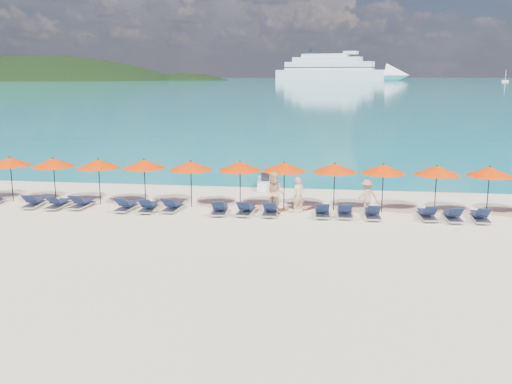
# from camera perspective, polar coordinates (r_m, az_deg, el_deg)

# --- Properties ---
(ground) EXTENTS (1400.00, 1400.00, 0.00)m
(ground) POSITION_cam_1_polar(r_m,az_deg,el_deg) (22.33, -1.04, -4.57)
(ground) COLOR beige
(sea) EXTENTS (1600.00, 1300.00, 0.01)m
(sea) POSITION_cam_1_polar(r_m,az_deg,el_deg) (681.22, 7.63, 11.08)
(sea) COLOR #1FA9B2
(sea) RESTS_ON ground
(headland_main) EXTENTS (374.00, 242.00, 126.50)m
(headland_main) POSITION_cam_1_polar(r_m,az_deg,el_deg) (639.43, -20.73, 6.99)
(headland_main) COLOR black
(headland_main) RESTS_ON ground
(headland_small) EXTENTS (162.00, 126.00, 85.50)m
(headland_small) POSITION_cam_1_polar(r_m,az_deg,el_deg) (602.47, -7.06, 7.69)
(headland_small) COLOR black
(headland_small) RESTS_ON ground
(cruise_ship) EXTENTS (138.70, 58.97, 38.41)m
(cruise_ship) POSITION_cam_1_polar(r_m,az_deg,el_deg) (607.14, 8.61, 11.93)
(cruise_ship) COLOR silver
(cruise_ship) RESTS_ON ground
(sailboat_near) EXTENTS (5.39, 1.80, 9.88)m
(sailboat_near) POSITION_cam_1_polar(r_m,az_deg,el_deg) (519.95, 23.65, 10.17)
(sailboat_near) COLOR silver
(sailboat_near) RESTS_ON ground
(jetski) EXTENTS (1.08, 2.31, 0.80)m
(jetski) POSITION_cam_1_polar(r_m,az_deg,el_deg) (31.65, 0.94, 0.91)
(jetski) COLOR white
(jetski) RESTS_ON ground
(beachgoer_a) EXTENTS (0.73, 0.68, 1.67)m
(beachgoer_a) POSITION_cam_1_polar(r_m,az_deg,el_deg) (26.04, 4.31, -0.34)
(beachgoer_a) COLOR tan
(beachgoer_a) RESTS_ON ground
(beachgoer_b) EXTENTS (0.98, 0.61, 1.93)m
(beachgoer_b) POSITION_cam_1_polar(r_m,az_deg,el_deg) (25.81, 1.87, -0.13)
(beachgoer_b) COLOR tan
(beachgoer_b) RESTS_ON ground
(beachgoer_c) EXTENTS (1.11, 0.69, 1.59)m
(beachgoer_c) POSITION_cam_1_polar(r_m,az_deg,el_deg) (26.41, 11.04, -0.45)
(beachgoer_c) COLOR tan
(beachgoer_c) RESTS_ON ground
(umbrella_1) EXTENTS (2.10, 2.10, 2.28)m
(umbrella_1) POSITION_cam_1_polar(r_m,az_deg,el_deg) (30.73, -23.39, 2.81)
(umbrella_1) COLOR black
(umbrella_1) RESTS_ON ground
(umbrella_2) EXTENTS (2.10, 2.10, 2.28)m
(umbrella_2) POSITION_cam_1_polar(r_m,az_deg,el_deg) (29.61, -19.61, 2.79)
(umbrella_2) COLOR black
(umbrella_2) RESTS_ON ground
(umbrella_3) EXTENTS (2.10, 2.10, 2.28)m
(umbrella_3) POSITION_cam_1_polar(r_m,az_deg,el_deg) (28.59, -15.49, 2.75)
(umbrella_3) COLOR black
(umbrella_3) RESTS_ON ground
(umbrella_4) EXTENTS (2.10, 2.10, 2.28)m
(umbrella_4) POSITION_cam_1_polar(r_m,az_deg,el_deg) (27.94, -11.13, 2.76)
(umbrella_4) COLOR black
(umbrella_4) RESTS_ON ground
(umbrella_5) EXTENTS (2.10, 2.10, 2.28)m
(umbrella_5) POSITION_cam_1_polar(r_m,az_deg,el_deg) (27.13, -6.54, 2.64)
(umbrella_5) COLOR black
(umbrella_5) RESTS_ON ground
(umbrella_6) EXTENTS (2.10, 2.10, 2.28)m
(umbrella_6) POSITION_cam_1_polar(r_m,az_deg,el_deg) (26.81, -1.61, 2.60)
(umbrella_6) COLOR black
(umbrella_6) RESTS_ON ground
(umbrella_7) EXTENTS (2.10, 2.10, 2.28)m
(umbrella_7) POSITION_cam_1_polar(r_m,az_deg,el_deg) (26.62, 2.84, 2.53)
(umbrella_7) COLOR black
(umbrella_7) RESTS_ON ground
(umbrella_8) EXTENTS (2.10, 2.10, 2.28)m
(umbrella_8) POSITION_cam_1_polar(r_m,az_deg,el_deg) (26.52, 7.88, 2.40)
(umbrella_8) COLOR black
(umbrella_8) RESTS_ON ground
(umbrella_9) EXTENTS (2.10, 2.10, 2.28)m
(umbrella_9) POSITION_cam_1_polar(r_m,az_deg,el_deg) (26.63, 12.63, 2.26)
(umbrella_9) COLOR black
(umbrella_9) RESTS_ON ground
(umbrella_10) EXTENTS (2.10, 2.10, 2.28)m
(umbrella_10) POSITION_cam_1_polar(r_m,az_deg,el_deg) (26.87, 17.64, 2.07)
(umbrella_10) COLOR black
(umbrella_10) RESTS_ON ground
(umbrella_11) EXTENTS (2.10, 2.10, 2.28)m
(umbrella_11) POSITION_cam_1_polar(r_m,az_deg,el_deg) (27.34, 22.34, 1.90)
(umbrella_11) COLOR black
(umbrella_11) RESTS_ON ground
(lounger_3) EXTENTS (0.78, 1.75, 0.66)m
(lounger_3) POSITION_cam_1_polar(r_m,az_deg,el_deg) (29.27, -21.31, -0.98)
(lounger_3) COLOR silver
(lounger_3) RESTS_ON ground
(lounger_4) EXTENTS (0.62, 1.70, 0.66)m
(lounger_4) POSITION_cam_1_polar(r_m,az_deg,el_deg) (28.64, -19.19, -1.09)
(lounger_4) COLOR silver
(lounger_4) RESTS_ON ground
(lounger_5) EXTENTS (0.74, 1.74, 0.66)m
(lounger_5) POSITION_cam_1_polar(r_m,az_deg,el_deg) (28.35, -17.02, -1.08)
(lounger_5) COLOR silver
(lounger_5) RESTS_ON ground
(lounger_6) EXTENTS (0.74, 1.74, 0.66)m
(lounger_6) POSITION_cam_1_polar(r_m,az_deg,el_deg) (27.25, -12.83, -1.36)
(lounger_6) COLOR silver
(lounger_6) RESTS_ON ground
(lounger_7) EXTENTS (0.71, 1.73, 0.66)m
(lounger_7) POSITION_cam_1_polar(r_m,az_deg,el_deg) (26.84, -10.69, -1.46)
(lounger_7) COLOR silver
(lounger_7) RESTS_ON ground
(lounger_8) EXTENTS (0.75, 1.74, 0.66)m
(lounger_8) POSITION_cam_1_polar(r_m,az_deg,el_deg) (26.75, -8.34, -1.43)
(lounger_8) COLOR silver
(lounger_8) RESTS_ON ground
(lounger_9) EXTENTS (0.74, 1.74, 0.66)m
(lounger_9) POSITION_cam_1_polar(r_m,az_deg,el_deg) (25.96, -3.65, -1.73)
(lounger_9) COLOR silver
(lounger_9) RESTS_ON ground
(lounger_10) EXTENTS (0.74, 1.74, 0.66)m
(lounger_10) POSITION_cam_1_polar(r_m,az_deg,el_deg) (25.84, -1.02, -1.77)
(lounger_10) COLOR silver
(lounger_10) RESTS_ON ground
(lounger_11) EXTENTS (0.66, 1.71, 0.66)m
(lounger_11) POSITION_cam_1_polar(r_m,az_deg,el_deg) (25.73, 1.47, -1.83)
(lounger_11) COLOR silver
(lounger_11) RESTS_ON ground
(lounger_12) EXTENTS (0.71, 1.73, 0.66)m
(lounger_12) POSITION_cam_1_polar(r_m,az_deg,el_deg) (25.64, 6.66, -1.95)
(lounger_12) COLOR silver
(lounger_12) RESTS_ON ground
(lounger_13) EXTENTS (0.68, 1.72, 0.66)m
(lounger_13) POSITION_cam_1_polar(r_m,az_deg,el_deg) (25.71, 8.87, -1.98)
(lounger_13) COLOR silver
(lounger_13) RESTS_ON ground
(lounger_14) EXTENTS (0.69, 1.72, 0.66)m
(lounger_14) POSITION_cam_1_polar(r_m,az_deg,el_deg) (25.67, 11.55, -2.10)
(lounger_14) COLOR silver
(lounger_14) RESTS_ON ground
(lounger_15) EXTENTS (0.75, 1.74, 0.66)m
(lounger_15) POSITION_cam_1_polar(r_m,az_deg,el_deg) (26.09, 16.75, -2.14)
(lounger_15) COLOR silver
(lounger_15) RESTS_ON ground
(lounger_16) EXTENTS (0.67, 1.72, 0.66)m
(lounger_16) POSITION_cam_1_polar(r_m,az_deg,el_deg) (26.16, 19.07, -2.26)
(lounger_16) COLOR silver
(lounger_16) RESTS_ON ground
(lounger_17) EXTENTS (0.68, 1.72, 0.66)m
(lounger_17) POSITION_cam_1_polar(r_m,az_deg,el_deg) (26.47, 21.50, -2.27)
(lounger_17) COLOR silver
(lounger_17) RESTS_ON ground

